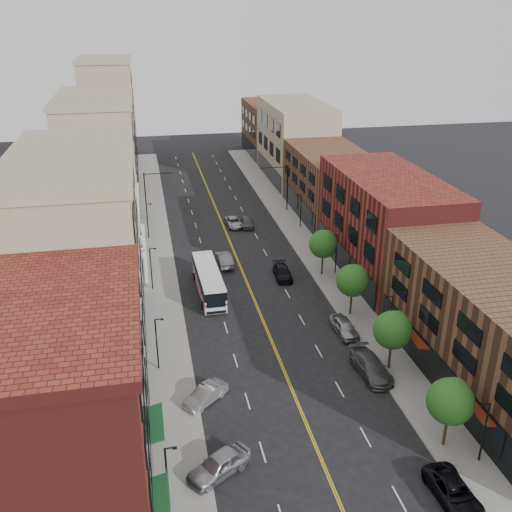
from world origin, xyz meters
TOP-DOWN VIEW (x-y plane):
  - ground at (0.00, 0.00)m, footprint 220.00×220.00m
  - sidewalk_left at (-10.00, 35.00)m, footprint 4.00×110.00m
  - sidewalk_right at (10.00, 35.00)m, footprint 4.00×110.00m
  - bldg_l_redbrick at (-17.00, -6.00)m, footprint 10.00×16.00m
  - bldg_l_tanoffice at (-17.00, 13.00)m, footprint 10.00×22.00m
  - bldg_l_white at (-17.00, 31.00)m, footprint 10.00×14.00m
  - bldg_l_far_a at (-17.00, 48.00)m, footprint 10.00×20.00m
  - bldg_l_far_b at (-17.00, 68.00)m, footprint 10.00×20.00m
  - bldg_l_far_c at (-17.00, 86.00)m, footprint 10.00×16.00m
  - bldg_r_near at (17.00, 0.00)m, footprint 10.00×26.00m
  - bldg_r_mid at (17.00, 24.00)m, footprint 10.00×22.00m
  - bldg_r_far_a at (17.00, 45.00)m, footprint 10.00×20.00m
  - bldg_r_far_b at (17.00, 66.00)m, footprint 10.00×22.00m
  - bldg_r_far_c at (17.00, 86.00)m, footprint 10.00×18.00m
  - tree_r_0 at (9.39, -5.93)m, footprint 3.40×3.40m
  - tree_r_1 at (9.39, 4.07)m, footprint 3.40×3.40m
  - tree_r_2 at (9.39, 14.07)m, footprint 3.40×3.40m
  - tree_r_3 at (9.39, 24.07)m, footprint 3.40×3.40m
  - lamp_l_0 at (-10.95, -8.00)m, footprint 0.81×0.55m
  - lamp_l_1 at (-10.95, 8.00)m, footprint 0.81×0.55m
  - lamp_l_2 at (-10.95, 24.00)m, footprint 0.81×0.55m
  - lamp_l_3 at (-10.95, 40.00)m, footprint 0.81×0.55m
  - lamp_r_0 at (10.95, -8.00)m, footprint 0.81×0.55m
  - lamp_r_1 at (10.95, 8.00)m, footprint 0.81×0.55m
  - lamp_r_2 at (10.95, 24.00)m, footprint 0.81×0.55m
  - lamp_r_3 at (10.95, 40.00)m, footprint 0.81×0.55m
  - signal_mast_left at (-10.27, 48.00)m, footprint 4.49×0.18m
  - signal_mast_right at (10.27, 48.00)m, footprint 4.49×0.18m
  - city_bus at (-4.72, 22.06)m, footprint 2.83×11.07m
  - car_angle_a at (-7.40, -5.48)m, footprint 5.14×4.17m
  - car_angle_b at (-7.40, 2.61)m, footprint 4.16×3.83m
  - car_parked_near at (7.40, -10.86)m, footprint 2.48×5.13m
  - car_parked_mid at (7.40, 3.54)m, footprint 2.71×5.76m
  - car_parked_far at (7.40, 10.53)m, footprint 2.13×4.62m
  - car_lane_behind at (-1.91, 29.16)m, footprint 1.84×4.88m
  - car_lane_a at (4.43, 24.18)m, footprint 2.12×4.73m
  - car_lane_b at (1.50, 42.64)m, footprint 2.40×4.71m
  - car_lane_c at (3.40, 42.00)m, footprint 1.99×4.37m

SIDE VIEW (x-z plane):
  - ground at x=0.00m, z-range 0.00..0.00m
  - sidewalk_left at x=-10.00m, z-range 0.00..0.15m
  - sidewalk_right at x=10.00m, z-range 0.00..0.15m
  - car_lane_b at x=1.50m, z-range 0.00..1.27m
  - car_lane_a at x=4.43m, z-range 0.00..1.35m
  - car_angle_b at x=-7.40m, z-range 0.00..1.38m
  - car_parked_near at x=7.40m, z-range 0.00..1.41m
  - car_lane_c at x=3.40m, z-range 0.00..1.45m
  - car_parked_far at x=7.40m, z-range 0.00..1.53m
  - car_lane_behind at x=-1.91m, z-range 0.00..1.59m
  - car_parked_mid at x=7.40m, z-range 0.00..1.62m
  - car_angle_a at x=-7.40m, z-range 0.00..1.65m
  - city_bus at x=-4.72m, z-range 0.23..3.06m
  - lamp_l_0 at x=-10.95m, z-range 0.45..5.50m
  - lamp_l_1 at x=-10.95m, z-range 0.45..5.50m
  - lamp_l_2 at x=-10.95m, z-range 0.45..5.50m
  - lamp_l_3 at x=-10.95m, z-range 0.45..5.50m
  - lamp_r_0 at x=10.95m, z-range 0.45..5.50m
  - lamp_r_1 at x=10.95m, z-range 0.45..5.50m
  - lamp_r_2 at x=10.95m, z-range 0.45..5.50m
  - lamp_r_3 at x=10.95m, z-range 0.45..5.50m
  - bldg_l_white at x=-17.00m, z-range 0.00..8.00m
  - tree_r_0 at x=9.39m, z-range 1.33..6.92m
  - tree_r_1 at x=9.39m, z-range 1.33..6.92m
  - tree_r_2 at x=9.39m, z-range 1.33..6.92m
  - tree_r_3 at x=9.39m, z-range 1.33..6.92m
  - signal_mast_left at x=-10.27m, z-range 1.05..8.25m
  - signal_mast_right at x=10.27m, z-range 1.05..8.25m
  - bldg_r_near at x=17.00m, z-range 0.00..10.00m
  - bldg_r_far_a at x=17.00m, z-range 0.00..10.00m
  - bldg_r_far_c at x=17.00m, z-range 0.00..11.00m
  - bldg_r_mid at x=17.00m, z-range 0.00..12.00m
  - bldg_l_redbrick at x=-17.00m, z-range 0.00..14.00m
  - bldg_r_far_b at x=17.00m, z-range 0.00..14.00m
  - bldg_l_far_b at x=-17.00m, z-range 0.00..15.00m
  - bldg_l_tanoffice at x=-17.00m, z-range 0.00..18.00m
  - bldg_l_far_a at x=-17.00m, z-range 0.00..18.00m
  - bldg_l_far_c at x=-17.00m, z-range 0.00..20.00m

